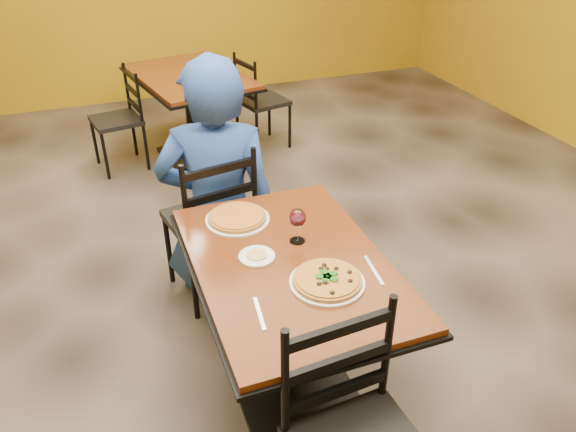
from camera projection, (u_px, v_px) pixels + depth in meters
name	position (u px, v px, depth m)	size (l,w,h in m)	color
floor	(259.00, 319.00, 3.21)	(7.00, 8.00, 0.01)	black
table_main	(290.00, 296.00, 2.52)	(0.83, 1.23, 0.75)	brown
table_second	(191.00, 96.00, 4.80)	(1.05, 1.36, 0.75)	brown
chair_main_far	(209.00, 221.00, 3.20)	(0.44, 0.44, 0.97)	black
chair_second_left	(116.00, 121.00, 4.68)	(0.38, 0.38, 0.84)	black
chair_second_right	(263.00, 101.00, 5.06)	(0.39, 0.39, 0.86)	black
diner	(217.00, 182.00, 3.11)	(0.69, 0.45, 1.44)	navy
plate_main	(327.00, 282.00, 2.28)	(0.31, 0.31, 0.01)	white
pizza_main	(327.00, 279.00, 2.27)	(0.28, 0.28, 0.02)	maroon
plate_far	(238.00, 220.00, 2.70)	(0.31, 0.31, 0.01)	white
pizza_far	(237.00, 217.00, 2.69)	(0.28, 0.28, 0.02)	gold
side_plate	(257.00, 256.00, 2.44)	(0.16, 0.16, 0.01)	white
dip	(257.00, 255.00, 2.43)	(0.09, 0.09, 0.01)	tan
wine_glass	(298.00, 224.00, 2.50)	(0.08, 0.08, 0.18)	white
fork	(259.00, 313.00, 2.12)	(0.01, 0.19, 0.00)	silver
knife	(374.00, 270.00, 2.36)	(0.01, 0.21, 0.00)	silver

